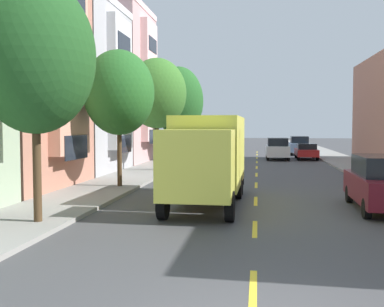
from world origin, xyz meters
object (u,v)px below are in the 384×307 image
street_tree_farthest (179,101)px  parked_suv_sky (299,145)px  parked_suv_orange (202,150)px  parked_wagon_champagne (217,146)px  street_tree_third (157,93)px  parked_suv_navy (225,141)px  moving_white_sedan (277,148)px  parked_suv_burgundy (383,183)px  street_tree_second (119,93)px  delivery_box_truck (208,154)px  street_tree_nearest (35,56)px  parked_sedan_red (306,151)px

street_tree_farthest → parked_suv_sky: size_ratio=1.59×
parked_suv_sky → parked_suv_orange: same height
parked_suv_sky → parked_wagon_champagne: 8.56m
street_tree_third → parked_suv_orange: (1.95, 8.17, -4.08)m
parked_suv_navy → moving_white_sedan: 20.43m
parked_suv_burgundy → parked_suv_sky: (-0.13, 31.91, 0.00)m
street_tree_second → parked_suv_orange: street_tree_second is taller
delivery_box_truck → parked_suv_orange: bearing=97.6°
street_tree_nearest → parked_suv_burgundy: bearing=20.7°
parked_wagon_champagne → street_tree_nearest: bearing=-93.4°
street_tree_nearest → moving_white_sedan: bearing=74.1°
street_tree_third → moving_white_sedan: street_tree_third is taller
street_tree_nearest → moving_white_sedan: (8.20, 28.80, -4.02)m
moving_white_sedan → parked_wagon_champagne: bearing=129.0°
street_tree_second → parked_suv_burgundy: size_ratio=1.32×
street_tree_second → parked_suv_sky: 30.01m
parked_suv_navy → moving_white_sedan: bearing=-72.9°
street_tree_nearest → parked_sedan_red: street_tree_nearest is taller
parked_suv_sky → parked_sedan_red: (0.04, -6.80, -0.24)m
street_tree_nearest → parked_suv_sky: (10.72, 36.02, -4.02)m
street_tree_nearest → parked_wagon_champagne: street_tree_nearest is taller
street_tree_nearest → parked_suv_orange: 24.99m
parked_wagon_champagne → delivery_box_truck: bearing=-85.6°
parked_suv_orange → parked_suv_navy: bearing=89.4°
parked_wagon_champagne → moving_white_sedan: size_ratio=0.99×
delivery_box_truck → parked_suv_navy: size_ratio=1.63×
parked_suv_navy → street_tree_farthest: bearing=-95.3°
parked_suv_navy → parked_wagon_champagne: bearing=-90.2°
street_tree_third → delivery_box_truck: 13.03m
street_tree_farthest → moving_white_sedan: 10.04m
street_tree_third → parked_suv_sky: bearing=61.3°
street_tree_farthest → parked_sedan_red: 12.45m
street_tree_third → parked_suv_navy: size_ratio=1.50×
street_tree_second → moving_white_sedan: size_ratio=1.33×
parked_suv_burgundy → parked_suv_navy: 45.06m
parked_suv_burgundy → moving_white_sedan: (-2.64, 24.69, 0.00)m
street_tree_nearest → street_tree_second: size_ratio=1.12×
street_tree_nearest → parked_wagon_champagne: bearing=86.6°
parked_sedan_red → street_tree_farthest: bearing=-156.9°
parked_suv_burgundy → parked_suv_orange: same height
street_tree_third → parked_suv_orange: 9.34m
street_tree_nearest → parked_wagon_champagne: 36.55m
street_tree_third → parked_suv_orange: bearing=76.6°
delivery_box_truck → parked_wagon_champagne: bearing=94.4°
street_tree_farthest → street_tree_second: bearing=-90.0°
parked_sedan_red → parked_wagon_champagne: bearing=140.8°
street_tree_nearest → parked_wagon_champagne: size_ratio=1.51×
parked_suv_navy → parked_suv_orange: size_ratio=0.99×
street_tree_farthest → parked_suv_navy: bearing=84.7°
street_tree_third → parked_wagon_champagne: bearing=83.8°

